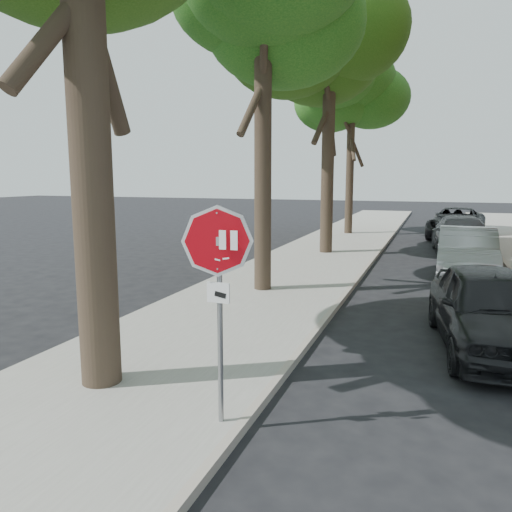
% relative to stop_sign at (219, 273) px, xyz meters
% --- Properties ---
extents(ground, '(120.00, 120.00, 0.00)m').
position_rel_stop_sign_xyz_m(ground, '(0.70, 0.03, -1.95)').
color(ground, black).
rests_on(ground, ground).
extents(sidewalk_left, '(4.00, 55.00, 0.12)m').
position_rel_stop_sign_xyz_m(sidewalk_left, '(-1.80, 12.03, -1.89)').
color(sidewalk_left, gray).
rests_on(sidewalk_left, ground).
extents(curb_left, '(0.12, 55.00, 0.13)m').
position_rel_stop_sign_xyz_m(curb_left, '(0.25, 12.03, -1.88)').
color(curb_left, '#9E9384').
rests_on(curb_left, ground).
extents(curb_right, '(0.12, 55.00, 0.13)m').
position_rel_stop_sign_xyz_m(curb_right, '(4.65, 12.03, -1.88)').
color(curb_right, '#9E9384').
rests_on(curb_right, ground).
extents(stop_sign, '(0.76, 0.34, 2.61)m').
position_rel_stop_sign_xyz_m(stop_sign, '(0.00, 0.00, 0.00)').
color(stop_sign, gray).
rests_on(stop_sign, sidewalk_left).
extents(tree_mid_b, '(5.88, 5.46, 10.36)m').
position_rel_stop_sign_xyz_m(tree_mid_b, '(-1.72, 14.15, 6.05)').
color(tree_mid_b, black).
rests_on(tree_mid_b, sidewalk_left).
extents(tree_far, '(5.29, 4.91, 9.33)m').
position_rel_stop_sign_xyz_m(tree_far, '(-2.02, 21.14, 5.26)').
color(tree_far, black).
rests_on(tree_far, sidewalk_left).
extents(car_a, '(2.28, 4.55, 1.49)m').
position_rel_stop_sign_xyz_m(car_a, '(3.30, 4.28, -1.20)').
color(car_a, black).
rests_on(car_a, ground).
extents(car_b, '(1.71, 4.66, 1.52)m').
position_rel_stop_sign_xyz_m(car_b, '(3.25, 10.93, -1.19)').
color(car_b, '#9B9DA2').
rests_on(car_b, ground).
extents(car_c, '(2.40, 5.19, 1.47)m').
position_rel_stop_sign_xyz_m(car_c, '(3.30, 16.07, -1.21)').
color(car_c, '#48494D').
rests_on(car_c, ground).
extents(car_d, '(3.07, 5.68, 1.52)m').
position_rel_stop_sign_xyz_m(car_d, '(3.30, 21.63, -1.19)').
color(car_d, black).
rests_on(car_d, ground).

